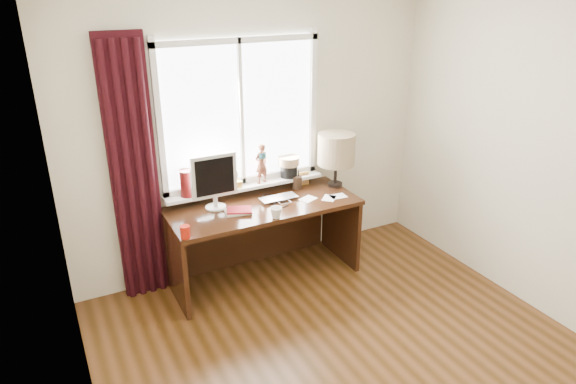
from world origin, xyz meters
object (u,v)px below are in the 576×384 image
mug (276,212)px  red_cup (185,232)px  table_lamp (336,150)px  monitor (214,178)px  laptop (279,198)px  desk (260,225)px

mug → red_cup: size_ratio=1.01×
table_lamp → monitor: bearing=178.5°
red_cup → monitor: bearing=46.4°
laptop → red_cup: (-0.97, -0.33, 0.04)m
red_cup → desk: red_cup is taller
laptop → monitor: (-0.57, 0.09, 0.26)m
mug → monitor: bearing=132.4°
laptop → mug: 0.38m
laptop → red_cup: 1.02m
table_lamp → desk: bearing=179.2°
laptop → monitor: bearing=170.7°
red_cup → monitor: (0.40, 0.42, 0.23)m
mug → desk: mug is taller
red_cup → monitor: size_ratio=0.20×
mug → laptop: bearing=60.1°
red_cup → desk: 0.94m
laptop → table_lamp: bearing=4.5°
desk → red_cup: bearing=-153.6°
laptop → mug: mug is taller
desk → monitor: bearing=177.1°
laptop → desk: laptop is taller
laptop → table_lamp: 0.72m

